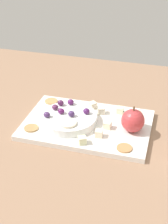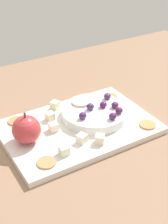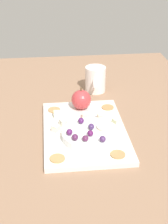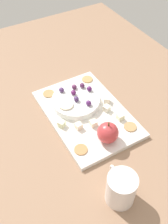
# 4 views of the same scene
# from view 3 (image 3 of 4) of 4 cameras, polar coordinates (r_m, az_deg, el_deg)

# --- Properties ---
(table) EXTENTS (1.43, 0.98, 0.05)m
(table) POSITION_cam_3_polar(r_m,az_deg,el_deg) (1.06, -1.32, -4.67)
(table) COLOR #8F6C53
(table) RESTS_ON ground
(platter) EXTENTS (0.37, 0.25, 0.02)m
(platter) POSITION_cam_3_polar(r_m,az_deg,el_deg) (1.04, 0.09, -3.21)
(platter) COLOR silver
(platter) RESTS_ON table
(serving_dish) EXTENTS (0.17, 0.17, 0.02)m
(serving_dish) POSITION_cam_3_polar(r_m,az_deg,el_deg) (0.99, 1.10, -3.79)
(serving_dish) COLOR white
(serving_dish) RESTS_ON platter
(apple_whole) EXTENTS (0.07, 0.07, 0.07)m
(apple_whole) POSITION_cam_3_polar(r_m,az_deg,el_deg) (1.14, -0.47, 2.07)
(apple_whole) COLOR #BE383B
(apple_whole) RESTS_ON platter
(apple_stem) EXTENTS (0.01, 0.01, 0.01)m
(apple_stem) POSITION_cam_3_polar(r_m,az_deg,el_deg) (1.12, -0.47, 3.85)
(apple_stem) COLOR brown
(apple_stem) RESTS_ON apple_whole
(cheese_cube_0) EXTENTS (0.03, 0.03, 0.02)m
(cheese_cube_0) POSITION_cam_3_polar(r_m,az_deg,el_deg) (1.03, -4.70, -2.76)
(cheese_cube_0) COLOR #F9E5CB
(cheese_cube_0) RESTS_ON platter
(cheese_cube_1) EXTENTS (0.02, 0.02, 0.02)m
(cheese_cube_1) POSITION_cam_3_polar(r_m,az_deg,el_deg) (1.09, 0.30, -0.62)
(cheese_cube_1) COLOR #F8F3CD
(cheese_cube_1) RESTS_ON platter
(cheese_cube_2) EXTENTS (0.03, 0.03, 0.02)m
(cheese_cube_2) POSITION_cam_3_polar(r_m,az_deg,el_deg) (1.06, -3.48, -1.76)
(cheese_cube_2) COLOR #EBE7CC
(cheese_cube_2) RESTS_ON platter
(cheese_cube_3) EXTENTS (0.02, 0.02, 0.02)m
(cheese_cube_3) POSITION_cam_3_polar(r_m,az_deg,el_deg) (1.10, -4.55, -0.37)
(cheese_cube_3) COLOR #EDF1C5
(cheese_cube_3) RESTS_ON platter
(cheese_cube_4) EXTENTS (0.02, 0.02, 0.02)m
(cheese_cube_4) POSITION_cam_3_polar(r_m,az_deg,el_deg) (1.08, 2.84, -0.83)
(cheese_cube_4) COLOR #F9E7C5
(cheese_cube_4) RESTS_ON platter
(cheese_cube_5) EXTENTS (0.03, 0.03, 0.02)m
(cheese_cube_5) POSITION_cam_3_polar(r_m,az_deg,el_deg) (1.06, 5.41, -1.64)
(cheese_cube_5) COLOR #EEF3BD
(cheese_cube_5) RESTS_ON platter
(cracker_0) EXTENTS (0.04, 0.04, 0.00)m
(cracker_0) POSITION_cam_3_polar(r_m,az_deg,el_deg) (0.93, 5.64, -7.06)
(cracker_0) COLOR #A8814E
(cracker_0) RESTS_ON platter
(cracker_1) EXTENTS (0.04, 0.04, 0.00)m
(cracker_1) POSITION_cam_3_polar(r_m,az_deg,el_deg) (1.16, 3.98, 0.78)
(cracker_1) COLOR #B8804D
(cracker_1) RESTS_ON platter
(cracker_2) EXTENTS (0.04, 0.04, 0.00)m
(cracker_2) POSITION_cam_3_polar(r_m,az_deg,el_deg) (0.91, -4.49, -7.73)
(cracker_2) COLOR tan
(cracker_2) RESTS_ON platter
(cracker_3) EXTENTS (0.04, 0.04, 0.00)m
(cracker_3) POSITION_cam_3_polar(r_m,az_deg,el_deg) (1.15, -5.01, 0.36)
(cracker_3) COLOR tan
(cracker_3) RESTS_ON platter
(grape_0) EXTENTS (0.02, 0.02, 0.02)m
(grape_0) POSITION_cam_3_polar(r_m,az_deg,el_deg) (0.99, 1.22, -2.45)
(grape_0) COLOR #472D60
(grape_0) RESTS_ON serving_dish
(grape_1) EXTENTS (0.02, 0.02, 0.02)m
(grape_1) POSITION_cam_3_polar(r_m,az_deg,el_deg) (1.02, -0.51, -1.46)
(grape_1) COLOR #4F205D
(grape_1) RESTS_ON serving_dish
(grape_2) EXTENTS (0.02, 0.02, 0.02)m
(grape_2) POSITION_cam_3_polar(r_m,az_deg,el_deg) (0.94, 0.23, -4.42)
(grape_2) COLOR #58254B
(grape_2) RESTS_ON serving_dish
(grape_3) EXTENTS (0.02, 0.02, 0.02)m
(grape_3) POSITION_cam_3_polar(r_m,az_deg,el_deg) (0.96, -2.44, -3.37)
(grape_3) COLOR #551E5A
(grape_3) RESTS_ON serving_dish
(grape_4) EXTENTS (0.02, 0.02, 0.02)m
(grape_4) POSITION_cam_3_polar(r_m,az_deg,el_deg) (0.94, -1.51, -4.22)
(grape_4) COLOR #50224B
(grape_4) RESTS_ON serving_dish
(grape_5) EXTENTS (0.02, 0.02, 0.02)m
(grape_5) POSITION_cam_3_polar(r_m,az_deg,el_deg) (0.96, 1.05, -3.56)
(grape_5) COLOR #571A51
(grape_5) RESTS_ON serving_dish
(grape_6) EXTENTS (0.02, 0.02, 0.02)m
(grape_6) POSITION_cam_3_polar(r_m,az_deg,el_deg) (0.94, 3.13, -4.51)
(grape_6) COLOR #4B2D5F
(grape_6) RESTS_ON serving_dish
(apple_slice_0) EXTENTS (0.05, 0.05, 0.01)m
(apple_slice_0) POSITION_cam_3_polar(r_m,az_deg,el_deg) (1.00, 3.53, -2.54)
(apple_slice_0) COLOR beige
(apple_slice_0) RESTS_ON serving_dish
(cup) EXTENTS (0.11, 0.08, 0.10)m
(cup) POSITION_cam_3_polar(r_m,az_deg,el_deg) (1.30, 1.91, 5.49)
(cup) COLOR silver
(cup) RESTS_ON table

